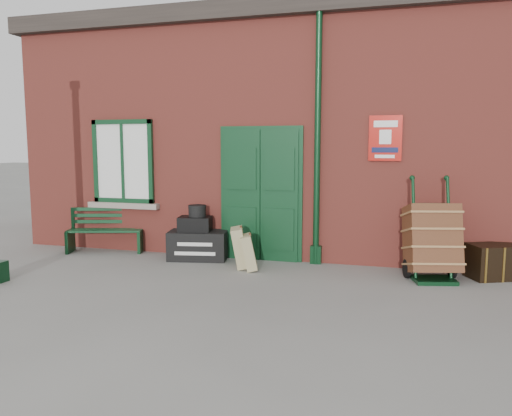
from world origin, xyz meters
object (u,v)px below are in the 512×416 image
at_px(houdini_trunk, 198,245).
at_px(porter_trolley, 432,241).
at_px(bench, 106,229).
at_px(dark_trunk, 494,261).

distance_m(houdini_trunk, porter_trolley, 3.78).
bearing_deg(bench, houdini_trunk, -20.92).
height_order(houdini_trunk, dark_trunk, dark_trunk).
xyz_separation_m(bench, dark_trunk, (6.51, -0.06, -0.17)).
height_order(bench, houdini_trunk, bench).
bearing_deg(dark_trunk, bench, 155.08).
bearing_deg(houdini_trunk, porter_trolley, -14.63).
relative_size(bench, porter_trolley, 0.96).
distance_m(bench, houdini_trunk, 1.88).
height_order(bench, porter_trolley, porter_trolley).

